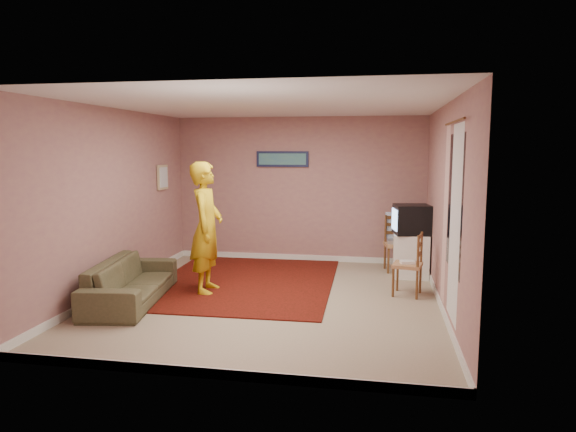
% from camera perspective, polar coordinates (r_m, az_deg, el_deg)
% --- Properties ---
extents(ground, '(5.00, 5.00, 0.00)m').
position_cam_1_polar(ground, '(7.10, -1.97, -9.18)').
color(ground, gray).
rests_on(ground, ground).
extents(wall_back, '(4.50, 0.02, 2.60)m').
position_cam_1_polar(wall_back, '(9.29, 1.24, 2.95)').
color(wall_back, '#A5796C').
rests_on(wall_back, ground).
extents(wall_front, '(4.50, 0.02, 2.60)m').
position_cam_1_polar(wall_front, '(4.45, -8.82, -2.12)').
color(wall_front, '#A5796C').
rests_on(wall_front, ground).
extents(wall_left, '(0.02, 5.00, 2.60)m').
position_cam_1_polar(wall_left, '(7.64, -18.76, 1.56)').
color(wall_left, '#A5796C').
rests_on(wall_left, ground).
extents(wall_right, '(0.02, 5.00, 2.60)m').
position_cam_1_polar(wall_right, '(6.74, 17.03, 0.89)').
color(wall_right, '#A5796C').
rests_on(wall_right, ground).
extents(ceiling, '(4.50, 5.00, 0.02)m').
position_cam_1_polar(ceiling, '(6.82, -2.07, 12.23)').
color(ceiling, silver).
rests_on(ceiling, wall_back).
extents(baseboard_back, '(4.50, 0.02, 0.10)m').
position_cam_1_polar(baseboard_back, '(9.46, 1.21, -4.62)').
color(baseboard_back, silver).
rests_on(baseboard_back, ground).
extents(baseboard_front, '(4.50, 0.02, 0.10)m').
position_cam_1_polar(baseboard_front, '(4.83, -8.47, -16.89)').
color(baseboard_front, silver).
rests_on(baseboard_front, ground).
extents(baseboard_left, '(0.02, 5.00, 0.10)m').
position_cam_1_polar(baseboard_left, '(7.85, -18.31, -7.54)').
color(baseboard_left, silver).
rests_on(baseboard_left, ground).
extents(baseboard_right, '(0.02, 5.00, 0.10)m').
position_cam_1_polar(baseboard_right, '(6.98, 16.56, -9.35)').
color(baseboard_right, silver).
rests_on(baseboard_right, ground).
extents(window, '(0.01, 1.10, 1.50)m').
position_cam_1_polar(window, '(5.83, 18.07, 1.36)').
color(window, black).
rests_on(window, wall_right).
extents(curtain_sheer, '(0.01, 0.75, 2.10)m').
position_cam_1_polar(curtain_sheer, '(5.71, 18.05, -0.79)').
color(curtain_sheer, white).
rests_on(curtain_sheer, wall_right).
extents(curtain_floral, '(0.01, 0.35, 2.10)m').
position_cam_1_polar(curtain_floral, '(6.39, 17.07, 0.10)').
color(curtain_floral, beige).
rests_on(curtain_floral, wall_right).
extents(curtain_rod, '(0.02, 1.40, 0.02)m').
position_cam_1_polar(curtain_rod, '(5.81, 17.98, 9.94)').
color(curtain_rod, brown).
rests_on(curtain_rod, wall_right).
extents(picture_back, '(0.95, 0.04, 0.28)m').
position_cam_1_polar(picture_back, '(9.28, -0.63, 6.35)').
color(picture_back, '#161A3D').
rests_on(picture_back, wall_back).
extents(picture_left, '(0.04, 0.38, 0.42)m').
position_cam_1_polar(picture_left, '(9.03, -13.74, 4.20)').
color(picture_left, tan).
rests_on(picture_left, wall_left).
extents(area_rug, '(2.72, 3.37, 0.02)m').
position_cam_1_polar(area_rug, '(7.95, -4.78, -7.31)').
color(area_rug, black).
rests_on(area_rug, ground).
extents(tv_cabinet, '(0.54, 0.49, 0.69)m').
position_cam_1_polar(tv_cabinet, '(8.42, 13.48, -4.29)').
color(tv_cabinet, white).
rests_on(tv_cabinet, ground).
extents(crt_tv, '(0.61, 0.57, 0.47)m').
position_cam_1_polar(crt_tv, '(8.33, 13.57, -0.38)').
color(crt_tv, black).
rests_on(crt_tv, tv_cabinet).
extents(chair_a, '(0.48, 0.46, 0.50)m').
position_cam_1_polar(chair_a, '(8.72, 12.11, -2.39)').
color(chair_a, '#AB8053').
rests_on(chair_a, ground).
extents(dvd_player, '(0.35, 0.25, 0.06)m').
position_cam_1_polar(dvd_player, '(8.73, 12.10, -2.79)').
color(dvd_player, '#A8A8AC').
rests_on(dvd_player, chair_a).
extents(blue_throw, '(0.42, 0.05, 0.44)m').
position_cam_1_polar(blue_throw, '(8.88, 12.11, -1.03)').
color(blue_throw, '#97BCF8').
rests_on(blue_throw, chair_a).
extents(chair_b, '(0.45, 0.47, 0.48)m').
position_cam_1_polar(chair_b, '(7.34, 13.15, -4.49)').
color(chair_b, '#AB8053').
rests_on(chair_b, ground).
extents(game_console, '(0.22, 0.17, 0.04)m').
position_cam_1_polar(game_console, '(7.35, 13.14, -5.01)').
color(game_console, white).
rests_on(game_console, chair_b).
extents(sofa, '(1.03, 2.02, 0.56)m').
position_cam_1_polar(sofa, '(7.20, -17.03, -6.94)').
color(sofa, brown).
rests_on(sofa, ground).
extents(person, '(0.50, 0.71, 1.86)m').
position_cam_1_polar(person, '(7.33, -9.04, -1.29)').
color(person, gold).
rests_on(person, ground).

